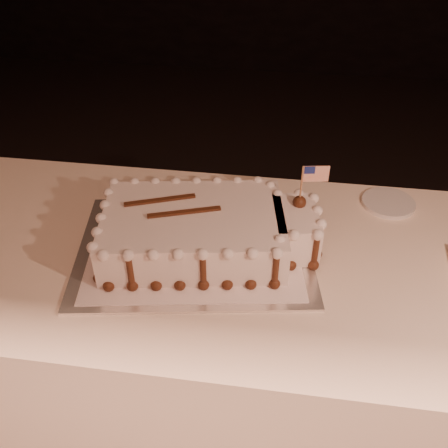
# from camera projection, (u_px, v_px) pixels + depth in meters

# --- Properties ---
(room_shell) EXTENTS (6.10, 8.10, 2.90)m
(room_shell) POSITION_uv_depth(u_px,v_px,m) (300.00, 153.00, 0.45)
(room_shell) COLOR black
(room_shell) RESTS_ON ground
(banquet_table) EXTENTS (2.40, 0.80, 0.75)m
(banquet_table) POSITION_uv_depth(u_px,v_px,m) (274.00, 351.00, 1.54)
(banquet_table) COLOR #FFE0C5
(banquet_table) RESTS_ON ground
(cake_board) EXTENTS (0.69, 0.56, 0.01)m
(cake_board) POSITION_uv_depth(u_px,v_px,m) (195.00, 248.00, 1.34)
(cake_board) COLOR white
(cake_board) RESTS_ON banquet_table
(doily) EXTENTS (0.61, 0.50, 0.00)m
(doily) POSITION_uv_depth(u_px,v_px,m) (195.00, 247.00, 1.34)
(doily) COLOR white
(doily) RESTS_ON cake_board
(sheet_cake) EXTENTS (0.60, 0.40, 0.23)m
(sheet_cake) POSITION_uv_depth(u_px,v_px,m) (206.00, 230.00, 1.30)
(sheet_cake) COLOR white
(sheet_cake) RESTS_ON doily
(side_plate) EXTENTS (0.16, 0.16, 0.01)m
(side_plate) POSITION_uv_depth(u_px,v_px,m) (388.00, 203.00, 1.51)
(side_plate) COLOR silver
(side_plate) RESTS_ON banquet_table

